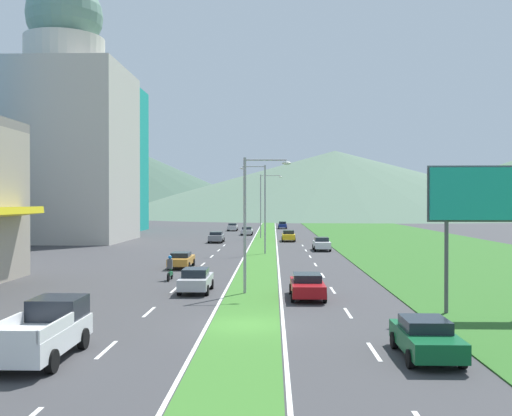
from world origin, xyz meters
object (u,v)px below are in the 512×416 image
car_3 (322,244)px  street_lamp_far (263,202)px  street_lamp_mid (262,203)px  car_4 (181,260)px  billboard_roadside (488,200)px  pickup_truck_0 (46,331)px  car_1 (307,286)px  car_9 (426,337)px  street_lamp_near (250,215)px  car_8 (288,236)px  motorcycle_rider (170,270)px  car_0 (233,227)px  car_6 (216,237)px  car_7 (196,280)px  car_2 (282,225)px  car_5 (247,231)px

car_3 → street_lamp_far: bearing=-162.5°
street_lamp_mid → car_4: (-6.73, -13.46, -4.82)m
billboard_roadside → car_4: bearing=132.3°
car_3 → pickup_truck_0: 49.79m
car_1 → car_9: size_ratio=1.10×
street_lamp_near → car_3: bearing=77.9°
street_lamp_mid → car_8: bearing=80.9°
car_4 → motorcycle_rider: (0.46, -8.17, 0.04)m
billboard_roadside → car_0: 87.92m
car_6 → car_7: 45.44m
car_6 → pickup_truck_0: pickup_truck_0 is taller
car_9 → motorcycle_rider: motorcycle_rider is taller
street_lamp_mid → billboard_roadside: bearing=-70.6°
motorcycle_rider → car_8: bearing=-12.8°
car_7 → car_9: (10.41, -15.31, -0.03)m
street_lamp_near → car_2: street_lamp_near is taller
street_lamp_mid → billboard_roadside: 36.09m
street_lamp_mid → car_3: street_lamp_mid is taller
car_1 → car_5: 66.59m
car_8 → street_lamp_mid: bearing=-9.1°
car_2 → street_lamp_near: bearing=-2.2°
car_0 → car_4: bearing=-180.0°
car_4 → car_8: 35.90m
street_lamp_far → pickup_truck_0: bearing=-95.4°
car_3 → street_lamp_near: bearing=-12.1°
car_7 → motorcycle_rider: 6.12m
street_lamp_near → motorcycle_rider: (-6.06, 6.16, -4.14)m
car_1 → car_7: bearing=-107.0°
street_lamp_near → car_8: size_ratio=1.84×
car_8 → motorcycle_rider: 43.70m
car_6 → car_9: (13.50, -60.65, -0.04)m
street_lamp_mid → car_6: size_ratio=2.08×
car_6 → motorcycle_rider: (0.49, -39.80, -0.04)m
car_5 → car_6: car_6 is taller
car_7 → motorcycle_rider: (-2.61, 5.54, -0.02)m
billboard_roadside → car_8: billboard_roadside is taller
car_7 → street_lamp_mid: bearing=-7.7°
street_lamp_near → car_6: bearing=98.1°
car_5 → car_9: size_ratio=1.05×
street_lamp_mid → motorcycle_rider: street_lamp_mid is taller
car_3 → motorcycle_rider: size_ratio=2.26×
street_lamp_near → car_2: 88.96m
car_8 → car_6: bearing=-74.4°
motorcycle_rider → car_3: bearing=-26.2°
pickup_truck_0 → car_3: bearing=-16.2°
pickup_truck_0 → motorcycle_rider: pickup_truck_0 is taller
pickup_truck_0 → car_6: bearing=-0.3°
car_0 → car_1: (9.97, -80.97, -0.03)m
car_4 → car_6: 31.63m
car_8 → car_4: bearing=-16.3°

